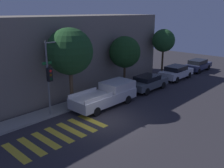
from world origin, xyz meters
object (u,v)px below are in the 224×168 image
Objects in this scene: pickup_truck at (107,95)px; sedan_middle at (176,72)px; sedan_far_end at (198,65)px; traffic_light_pole at (53,68)px; tree_near_corner at (70,52)px; tree_far_end at (164,41)px; tree_midblock at (125,52)px; sedan_near_corner at (148,82)px.

sedan_middle is at bearing 0.00° from pickup_truck.
sedan_middle is at bearing -180.00° from sedan_far_end.
traffic_light_pole is 2.05m from tree_near_corner.
tree_far_end is (10.49, 1.72, 3.12)m from pickup_truck.
sedan_far_end is at bearing -17.96° from tree_far_end.
tree_midblock is at bearing -0.00° from tree_near_corner.
sedan_middle reaches higher than sedan_far_end.
pickup_truck is at bearing -18.00° from traffic_light_pole.
tree_midblock reaches higher than sedan_near_corner.
traffic_light_pole is 1.06× the size of tree_midblock.
tree_midblock reaches higher than pickup_truck.
tree_far_end reaches higher than sedan_far_end.
sedan_far_end is (15.81, 0.00, -0.12)m from pickup_truck.
sedan_far_end is at bearing -8.35° from tree_midblock.
tree_near_corner reaches higher than tree_far_end.
pickup_truck reaches higher than sedan_middle.
pickup_truck is (3.91, -1.27, -2.57)m from traffic_light_pole.
sedan_far_end is 0.85× the size of tree_far_end.
tree_far_end is (5.15, 1.72, 3.24)m from sedan_near_corner.
pickup_truck is 11.08m from tree_far_end.
sedan_middle is at bearing -0.00° from sedan_near_corner.
traffic_light_pole is 9.72m from sedan_near_corner.
sedan_middle is (10.59, 0.00, -0.09)m from pickup_truck.
sedan_far_end is 6.46m from tree_far_end.
sedan_middle is at bearing -5.00° from traffic_light_pole.
pickup_truck is 1.30× the size of sedan_near_corner.
sedan_near_corner is 3.49m from tree_midblock.
sedan_middle is 0.72× the size of tree_near_corner.
tree_midblock is at bearing 165.20° from sedan_middle.
pickup_truck is at bearing 180.00° from sedan_middle.
tree_midblock reaches higher than sedan_far_end.
tree_near_corner is (-12.68, 1.72, 3.48)m from sedan_middle.
sedan_near_corner is at bearing -161.48° from tree_far_end.
tree_midblock is (-6.53, 1.72, 2.72)m from sedan_middle.
tree_far_end is at bearing 9.33° from pickup_truck.
tree_far_end is (6.43, 0.00, 0.48)m from tree_midblock.
traffic_light_pole is at bearing 175.00° from sedan_middle.
pickup_truck is at bearing -180.00° from sedan_far_end.
sedan_far_end is 18.32m from tree_near_corner.
tree_far_end is at bearing 1.81° from traffic_light_pole.
tree_near_corner reaches higher than tree_midblock.
tree_midblock is 6.45m from tree_far_end.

